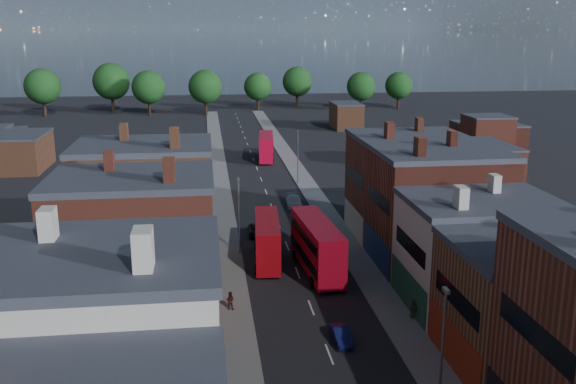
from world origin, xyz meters
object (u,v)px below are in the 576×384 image
object	(u,v)px
bus_2	(266,146)
car_3	(294,201)
ped_1	(230,300)
ped_3	(413,309)
car_1	(341,335)
car_2	(257,230)
bus_0	(267,239)
bus_1	(317,245)

from	to	relation	value
bus_2	car_3	distance (m)	31.25
ped_1	ped_3	world-z (taller)	ped_3
car_1	ped_3	distance (m)	7.20
car_2	ped_3	distance (m)	25.57
car_1	car_3	distance (m)	38.24
bus_0	bus_2	xyz separation A→B (m)	(4.82, 51.68, 0.09)
car_1	ped_1	world-z (taller)	ped_1
car_2	car_3	size ratio (longest dim) A/B	0.91
bus_1	bus_0	bearing A→B (deg)	138.43
bus_2	car_2	xyz separation A→B (m)	(-5.11, -43.03, -1.89)
bus_2	car_3	world-z (taller)	bus_2
bus_1	ped_3	size ratio (longest dim) A/B	7.24
bus_1	bus_2	size ratio (longest dim) A/B	1.09
bus_2	car_1	distance (m)	69.42
bus_0	car_1	bearing A→B (deg)	-73.85
bus_2	car_1	bearing A→B (deg)	-85.32
car_2	ped_1	size ratio (longest dim) A/B	2.74
bus_0	car_2	size ratio (longest dim) A/B	2.43
bus_0	bus_2	size ratio (longest dim) A/B	0.96
ped_1	car_2	bearing A→B (deg)	-85.03
car_2	bus_2	bearing A→B (deg)	85.48
bus_0	car_1	distance (m)	18.19
bus_2	ped_3	size ratio (longest dim) A/B	6.64
bus_1	car_3	world-z (taller)	bus_1
ped_1	ped_3	xyz separation A→B (m)	(14.46, -3.57, 0.04)
car_3	ped_3	xyz separation A→B (m)	(4.78, -35.13, 0.25)
car_1	ped_1	xyz separation A→B (m)	(-7.96, 6.64, 0.35)
ped_3	car_3	bearing A→B (deg)	-15.91
car_1	ped_1	bearing A→B (deg)	137.49
ped_3	ped_1	bearing A→B (deg)	52.46
car_1	bus_1	bearing A→B (deg)	84.77
car_3	bus_1	bearing A→B (deg)	-89.80
car_2	car_3	distance (m)	13.19
bus_1	bus_2	xyz separation A→B (m)	(0.40, 55.05, -0.24)
ped_3	bus_2	bearing A→B (deg)	-18.95
bus_2	ped_1	distance (m)	63.40
car_2	car_1	bearing A→B (deg)	-78.97
car_2	ped_3	world-z (taller)	ped_3
car_1	car_3	world-z (taller)	car_3
ped_1	bus_1	bearing A→B (deg)	-122.07
bus_0	bus_1	bearing A→B (deg)	-33.19
bus_0	car_3	distance (m)	21.29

